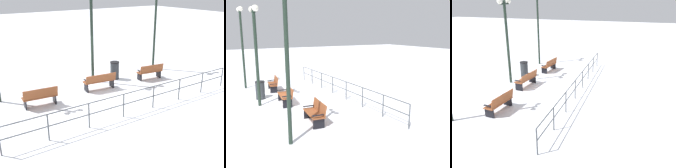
% 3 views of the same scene
% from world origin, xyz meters
% --- Properties ---
extents(ground_plane, '(80.00, 80.00, 0.00)m').
position_xyz_m(ground_plane, '(0.00, 0.00, 0.00)').
color(ground_plane, white).
rests_on(ground_plane, ground).
extents(bench_nearest, '(0.70, 1.54, 0.88)m').
position_xyz_m(bench_nearest, '(-0.16, -3.20, 0.46)').
color(bench_nearest, brown).
rests_on(bench_nearest, ground).
extents(bench_second, '(0.74, 1.68, 0.88)m').
position_xyz_m(bench_second, '(0.02, 0.01, 0.47)').
color(bench_second, brown).
rests_on(bench_second, ground).
extents(bench_third, '(0.71, 1.55, 0.90)m').
position_xyz_m(bench_third, '(-0.22, 3.22, 0.45)').
color(bench_third, brown).
rests_on(bench_third, ground).
extents(lamppost_near, '(0.30, 0.95, 5.14)m').
position_xyz_m(lamppost_near, '(1.30, -4.73, 3.50)').
color(lamppost_near, '#1E2D23').
rests_on(lamppost_near, ground).
extents(lamppost_middle, '(0.30, 1.17, 4.86)m').
position_xyz_m(lamppost_middle, '(1.30, -0.33, 3.22)').
color(lamppost_middle, '#1E2D23').
rests_on(lamppost_middle, ground).
extents(waterfront_railing, '(0.05, 11.18, 1.02)m').
position_xyz_m(waterfront_railing, '(-3.09, 0.00, 0.67)').
color(waterfront_railing, '#4C5156').
rests_on(waterfront_railing, ground).
extents(trash_bin, '(0.51, 0.51, 1.00)m').
position_xyz_m(trash_bin, '(0.99, -1.57, 0.50)').
color(trash_bin, '#2D3338').
rests_on(trash_bin, ground).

